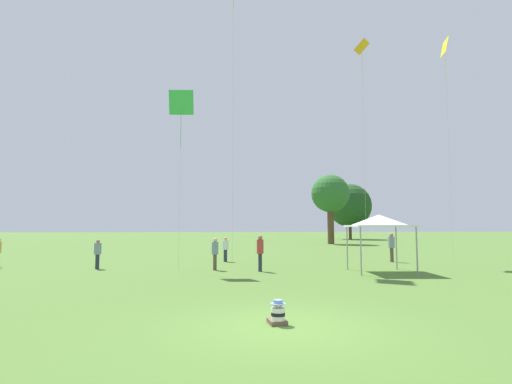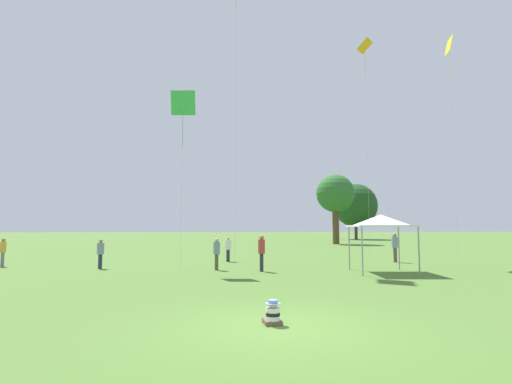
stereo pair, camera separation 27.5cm
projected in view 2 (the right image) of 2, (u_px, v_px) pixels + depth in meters
name	position (u px, v px, depth m)	size (l,w,h in m)	color
ground_plane	(278.00, 327.00, 8.73)	(300.00, 300.00, 0.00)	#4C702D
seated_toddler	(273.00, 314.00, 8.98)	(0.44, 0.52, 0.56)	brown
person_standing_1	(262.00, 249.00, 19.60)	(0.36, 0.36, 1.77)	#282D42
person_standing_2	(228.00, 247.00, 25.02)	(0.56, 0.56, 1.53)	#282D42
person_standing_3	(217.00, 251.00, 20.19)	(0.47, 0.47, 1.62)	brown
person_standing_4	(395.00, 245.00, 24.64)	(0.52, 0.52, 1.79)	brown
person_standing_5	(100.00, 251.00, 20.89)	(0.51, 0.51, 1.53)	#282D42
person_standing_6	(3.00, 249.00, 21.99)	(0.44, 0.44, 1.56)	slate
canopy_tent	(381.00, 221.00, 19.28)	(3.02, 3.02, 2.77)	white
kite_1	(449.00, 52.00, 26.81)	(0.50, 1.16, 14.91)	yellow
kite_3	(365.00, 54.00, 26.85)	(1.24, 1.26, 14.68)	orange
kite_5	(183.00, 106.00, 21.22)	(1.31, 0.42, 9.39)	green
distant_tree_0	(356.00, 206.00, 68.64)	(7.46, 7.46, 9.53)	brown
distant_tree_1	(335.00, 194.00, 50.45)	(4.80, 4.80, 8.79)	brown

